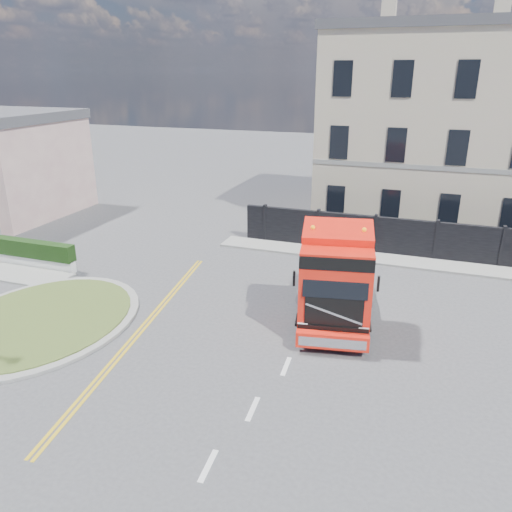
% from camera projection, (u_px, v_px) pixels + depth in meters
% --- Properties ---
extents(ground, '(120.00, 120.00, 0.00)m').
position_uv_depth(ground, '(240.00, 316.00, 19.47)').
color(ground, '#424244').
rests_on(ground, ground).
extents(traffic_island, '(6.80, 6.80, 0.17)m').
position_uv_depth(traffic_island, '(41.00, 320.00, 18.96)').
color(traffic_island, gray).
rests_on(traffic_island, ground).
extents(hedge_wall, '(8.00, 0.55, 1.35)m').
position_uv_depth(hedge_wall, '(5.00, 249.00, 24.58)').
color(hedge_wall, silver).
rests_on(hedge_wall, ground).
extents(seaside_bldg_pink, '(8.00, 8.00, 6.00)m').
position_uv_depth(seaside_bldg_pink, '(4.00, 168.00, 32.59)').
color(seaside_bldg_pink, beige).
rests_on(seaside_bldg_pink, ground).
extents(hoarding_fence, '(18.80, 0.25, 2.00)m').
position_uv_depth(hoarding_fence, '(426.00, 240.00, 25.03)').
color(hoarding_fence, black).
rests_on(hoarding_fence, ground).
extents(georgian_building, '(12.30, 10.30, 12.80)m').
position_uv_depth(georgian_building, '(430.00, 127.00, 30.17)').
color(georgian_building, '#C0AD99').
rests_on(georgian_building, ground).
extents(pavement_far, '(20.00, 1.60, 0.12)m').
position_uv_depth(pavement_far, '(412.00, 262.00, 24.74)').
color(pavement_far, gray).
rests_on(pavement_far, ground).
extents(truck, '(3.52, 6.81, 3.88)m').
position_uv_depth(truck, '(335.00, 282.00, 18.24)').
color(truck, black).
rests_on(truck, ground).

